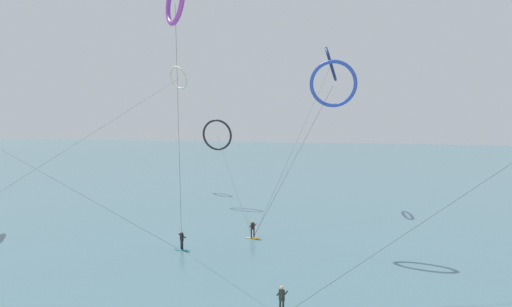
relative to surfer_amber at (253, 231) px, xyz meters
name	(u,v)px	position (x,y,z in m)	size (l,w,h in m)	color
sea_water	(337,162)	(1.56, 80.40, -0.78)	(400.00, 200.00, 0.08)	#476B75
surfer_amber	(253,231)	(0.00, 0.00, 0.00)	(1.40, 0.73, 1.70)	orange
surfer_teal	(182,242)	(-4.88, -5.21, 0.00)	(1.40, 0.73, 1.70)	teal
surfer_lime	(282,302)	(5.93, -15.18, 0.00)	(1.40, 0.73, 1.70)	#8CC62D
kite_navy	(331,64)	(5.26, 19.83, 17.86)	(6.22, 22.25, 21.00)	navy
kite_ivory	(178,78)	(-20.22, 27.16, 17.35)	(4.84, 47.76, 20.15)	silver
kite_violet	(175,2)	(-2.24, -11.46, 18.36)	(4.03, 7.65, 20.86)	purple
kite_charcoal	(217,135)	(-9.06, 15.13, 8.49)	(11.18, 15.69, 11.41)	black
kite_cobalt	(333,84)	(7.36, -0.19, 13.58)	(9.46, 1.09, 16.49)	#2647B7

